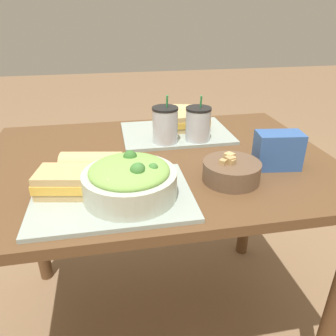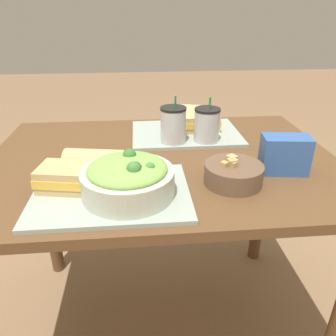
{
  "view_description": "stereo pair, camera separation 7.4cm",
  "coord_description": "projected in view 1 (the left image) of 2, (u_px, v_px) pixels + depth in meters",
  "views": [
    {
      "loc": [
        -0.15,
        -0.99,
        1.23
      ],
      "look_at": [
        -0.0,
        -0.2,
        0.84
      ],
      "focal_mm": 35.0,
      "sensor_mm": 36.0,
      "label": 1
    },
    {
      "loc": [
        -0.07,
        -1.0,
        1.23
      ],
      "look_at": [
        -0.0,
        -0.2,
        0.84
      ],
      "focal_mm": 35.0,
      "sensor_mm": 36.0,
      "label": 2
    }
  ],
  "objects": [
    {
      "name": "sandwich_far",
      "position": [
        188.0,
        121.0,
        1.31
      ],
      "size": [
        0.16,
        0.13,
        0.06
      ],
      "rotation": [
        0.0,
        0.0,
        0.09
      ],
      "color": "tan",
      "rests_on": "tray_far"
    },
    {
      "name": "sandwich_near",
      "position": [
        66.0,
        182.0,
        0.86
      ],
      "size": [
        0.17,
        0.13,
        0.06
      ],
      "rotation": [
        0.0,
        0.0,
        -0.18
      ],
      "color": "tan",
      "rests_on": "tray_near"
    },
    {
      "name": "drink_cup_red",
      "position": [
        198.0,
        125.0,
        1.19
      ],
      "size": [
        0.09,
        0.09,
        0.16
      ],
      "color": "silver",
      "rests_on": "tray_far"
    },
    {
      "name": "drink_cup_dark",
      "position": [
        165.0,
        126.0,
        1.17
      ],
      "size": [
        0.09,
        0.09,
        0.17
      ],
      "color": "silver",
      "rests_on": "tray_far"
    },
    {
      "name": "baguette_far",
      "position": [
        180.0,
        114.0,
        1.38
      ],
      "size": [
        0.17,
        0.11,
        0.08
      ],
      "rotation": [
        0.0,
        0.0,
        1.33
      ],
      "color": "tan",
      "rests_on": "tray_far"
    },
    {
      "name": "soup_bowl",
      "position": [
        231.0,
        170.0,
        0.94
      ],
      "size": [
        0.17,
        0.17,
        0.08
      ],
      "color": "brown",
      "rests_on": "dining_table"
    },
    {
      "name": "salad_bowl",
      "position": [
        130.0,
        179.0,
        0.83
      ],
      "size": [
        0.24,
        0.24,
        0.11
      ],
      "color": "beige",
      "rests_on": "tray_near"
    },
    {
      "name": "tray_near",
      "position": [
        113.0,
        196.0,
        0.86
      ],
      "size": [
        0.42,
        0.3,
        0.01
      ],
      "color": "#99A89E",
      "rests_on": "dining_table"
    },
    {
      "name": "baguette_near",
      "position": [
        93.0,
        165.0,
        0.93
      ],
      "size": [
        0.18,
        0.11,
        0.08
      ],
      "rotation": [
        0.0,
        0.0,
        1.39
      ],
      "color": "tan",
      "rests_on": "tray_near"
    },
    {
      "name": "ground_plane",
      "position": [
        160.0,
        318.0,
        1.44
      ],
      "size": [
        12.0,
        12.0,
        0.0
      ],
      "primitive_type": "plane",
      "color": "#846647"
    },
    {
      "name": "tray_far",
      "position": [
        176.0,
        133.0,
        1.29
      ],
      "size": [
        0.42,
        0.3,
        0.01
      ],
      "color": "#99A89E",
      "rests_on": "dining_table"
    },
    {
      "name": "chip_bag",
      "position": [
        278.0,
        150.0,
        1.01
      ],
      "size": [
        0.15,
        0.09,
        0.11
      ],
      "rotation": [
        0.0,
        0.0,
        -0.13
      ],
      "color": "#335BA3",
      "rests_on": "dining_table"
    },
    {
      "name": "dining_table",
      "position": [
        158.0,
        189.0,
        1.15
      ],
      "size": [
        1.17,
        0.83,
        0.78
      ],
      "color": "brown",
      "rests_on": "ground_plane"
    }
  ]
}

